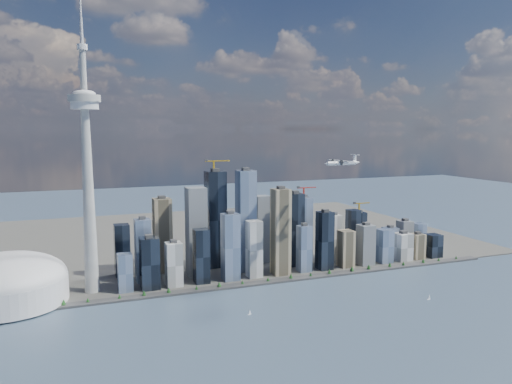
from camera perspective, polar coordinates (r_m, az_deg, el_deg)
name	(u,v)px	position (r m, az deg, el deg)	size (l,w,h in m)	color
ground	(315,333)	(775.74, 6.80, -15.71)	(4000.00, 4000.00, 0.00)	#374F61
seawall	(255,284)	(989.12, -0.06, -10.42)	(1100.00, 22.00, 4.00)	#383838
land	(198,237)	(1404.88, -6.66, -5.17)	(1400.00, 900.00, 3.00)	#4C4C47
shoreline_trees	(255,280)	(987.09, -0.06, -10.04)	(960.53, 7.20, 8.80)	#3F2D1E
skyscraper_cluster	(267,237)	(1070.19, 1.26, -5.16)	(736.00, 142.00, 234.70)	black
needle_tower	(87,166)	(943.57, -18.73, 2.84)	(56.00, 56.00, 550.50)	#9E9E99
dome_stadium	(7,282)	(972.29, -26.61, -9.21)	(200.00, 200.00, 86.00)	silver
airplane	(342,162)	(958.75, 9.81, 3.34)	(80.26, 71.09, 19.56)	silver
sailboat_west	(250,313)	(838.40, -0.73, -13.65)	(6.78, 3.34, 9.43)	white
sailboat_east	(429,298)	(958.30, 19.17, -11.33)	(7.39, 2.79, 10.21)	white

